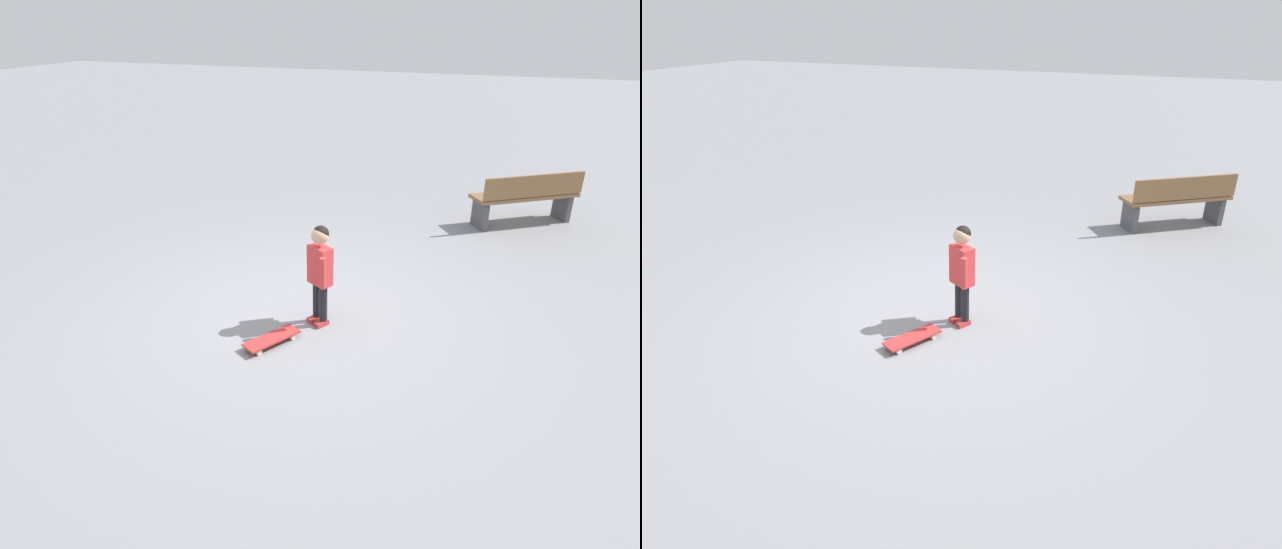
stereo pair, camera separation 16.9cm
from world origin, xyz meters
The scene contains 4 objects.
ground_plane centered at (0.00, 0.00, 0.00)m, with size 50.00×50.00×0.00m, color gray.
child_person centered at (-0.09, -0.30, 0.66)m, with size 0.35×0.28×1.06m.
skateboard centered at (-0.62, 0.00, 0.06)m, with size 0.60×0.45×0.07m.
street_bench centered at (3.64, -2.19, 0.42)m, with size 1.28×1.56×0.80m.
Camera 2 is at (-4.58, -2.10, 2.91)m, focal length 30.56 mm.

